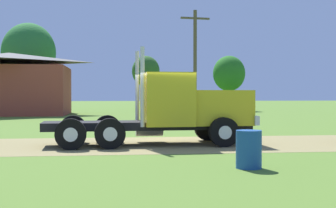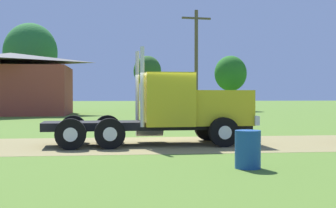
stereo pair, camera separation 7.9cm
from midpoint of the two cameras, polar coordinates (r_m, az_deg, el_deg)
ground_plane at (r=16.86m, az=-0.26°, el=-4.88°), size 200.00×200.00×0.00m
dirt_track at (r=16.86m, az=-0.26°, el=-4.87°), size 120.00×5.57×0.01m
truck_foreground_white at (r=16.80m, az=1.02°, el=-0.72°), size 7.44×2.84×3.37m
steel_barrel at (r=11.61m, az=9.79°, el=-5.41°), size 0.62×0.62×0.92m
shed_building at (r=42.66m, az=-18.39°, el=2.21°), size 10.33×8.07×5.30m
utility_pole_near at (r=35.00m, az=3.49°, el=5.23°), size 2.20×0.43×7.95m
tree_left at (r=51.97m, az=-16.22°, el=5.97°), size 5.60×5.60×9.21m
tree_mid at (r=54.77m, az=-2.46°, el=3.94°), size 3.20×3.20×6.17m
tree_right at (r=50.33m, az=7.60°, el=3.64°), size 3.39×3.39×5.80m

